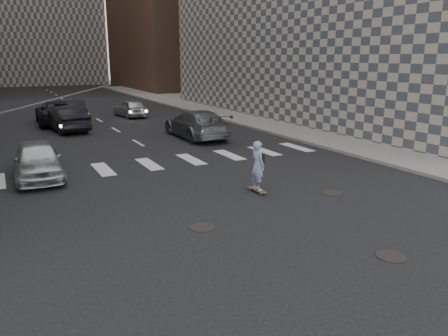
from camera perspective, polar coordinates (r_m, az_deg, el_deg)
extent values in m
plane|color=black|center=(12.14, 8.27, -7.98)|extent=(160.00, 160.00, 0.00)
cube|color=gray|center=(36.23, 8.62, 7.00)|extent=(13.00, 80.00, 0.15)
cube|color=black|center=(29.29, 10.40, 9.02)|extent=(0.30, 18.00, 4.00)
cylinder|color=black|center=(11.21, 21.00, -10.73)|extent=(0.70, 0.70, 0.02)
cylinder|color=black|center=(12.16, -2.84, -7.75)|extent=(0.70, 0.70, 0.02)
cylinder|color=black|center=(15.57, 13.91, -3.17)|extent=(0.70, 0.70, 0.02)
cube|color=brown|center=(15.25, 4.35, -2.85)|extent=(0.28, 0.93, 0.02)
cylinder|color=green|center=(14.97, 4.81, -3.41)|extent=(0.03, 0.06, 0.06)
cylinder|color=green|center=(15.06, 5.31, -3.31)|extent=(0.03, 0.06, 0.06)
cylinder|color=green|center=(15.48, 3.40, -2.79)|extent=(0.03, 0.06, 0.06)
cylinder|color=green|center=(15.56, 3.89, -2.70)|extent=(0.03, 0.06, 0.06)
imported|color=#8E98CF|center=(15.02, 4.41, 0.33)|extent=(0.45, 0.65, 1.72)
cube|color=black|center=(15.11, 4.88, 1.23)|extent=(0.12, 0.29, 0.32)
imported|color=#B8BAC0|center=(18.26, -23.15, 0.97)|extent=(1.87, 4.33, 1.46)
imported|color=black|center=(29.56, -19.95, 6.13)|extent=(2.32, 5.10, 1.62)
imported|color=slate|center=(25.48, -3.67, 5.77)|extent=(2.29, 5.59, 1.62)
imported|color=black|center=(33.02, -21.00, 6.77)|extent=(2.80, 5.76, 1.58)
imported|color=silver|center=(35.31, -12.16, 7.66)|extent=(2.09, 4.20, 1.38)
imported|color=black|center=(33.61, -19.39, 7.06)|extent=(1.88, 4.96, 1.62)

